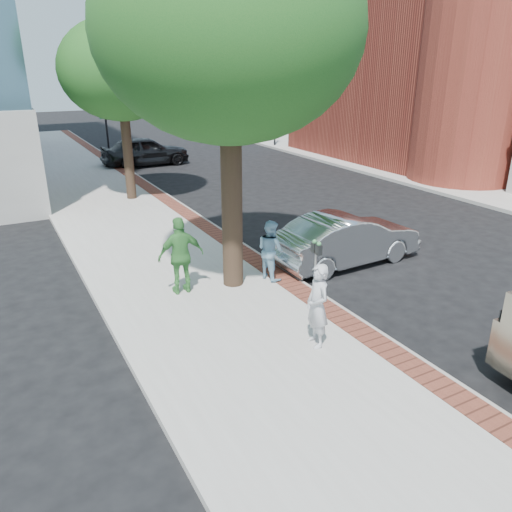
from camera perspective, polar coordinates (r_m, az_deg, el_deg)
ground at (r=11.93m, az=4.05°, el=-6.49°), size 120.00×120.00×0.00m
sidewalk at (r=18.23m, az=-13.66°, el=3.11°), size 5.00×60.00×0.15m
brick_strip at (r=18.84m, az=-7.23°, el=4.39°), size 0.60×60.00×0.01m
curb at (r=18.99m, az=-6.24°, el=4.31°), size 0.10×60.00×0.15m
sidewalk_far at (r=26.93m, az=21.48°, el=7.97°), size 5.00×60.00×0.15m
church at (r=34.68m, az=23.93°, el=22.32°), size 19.00×16.00×20.40m
signal_near at (r=31.75m, az=-16.76°, el=14.32°), size 0.70×0.15×3.80m
signal_far at (r=36.02m, az=2.19°, el=15.86°), size 0.70×0.15×3.80m
tree_near at (r=11.96m, az=-3.13°, el=24.23°), size 6.00×6.00×8.51m
tree_far at (r=21.53m, az=-15.25°, el=19.82°), size 4.80×4.80×7.14m
parking_meter at (r=11.99m, az=6.88°, el=-0.13°), size 0.12×0.32×1.47m
person_gray at (r=10.03m, az=7.03°, el=-5.68°), size 0.49×0.68×1.75m
person_officer at (r=13.11m, az=1.66°, el=0.71°), size 0.75×0.88×1.60m
person_green at (r=12.35m, az=-8.56°, el=0.04°), size 1.17×0.55×1.96m
sedan_silver at (r=14.77m, az=10.31°, el=1.92°), size 4.61×1.78×1.50m
bg_car at (r=30.01m, az=-12.54°, el=11.63°), size 5.00×2.15×1.68m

